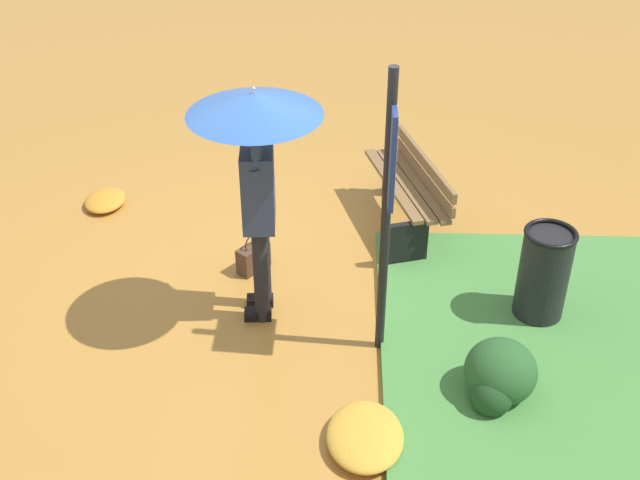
{
  "coord_description": "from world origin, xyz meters",
  "views": [
    {
      "loc": [
        5.36,
        0.52,
        4.19
      ],
      "look_at": [
        0.34,
        0.35,
        0.85
      ],
      "focal_mm": 45.3,
      "sensor_mm": 36.0,
      "label": 1
    }
  ],
  "objects_px": {
    "person_with_umbrella": "(256,148)",
    "trash_bin": "(543,275)",
    "park_bench": "(409,190)",
    "handbag": "(253,257)",
    "info_sign_post": "(389,185)"
  },
  "relations": [
    {
      "from": "park_bench",
      "to": "trash_bin",
      "type": "xyz_separation_m",
      "value": [
        1.35,
        0.98,
        0.02
      ]
    },
    {
      "from": "person_with_umbrella",
      "to": "park_bench",
      "type": "distance_m",
      "value": 2.22
    },
    {
      "from": "handbag",
      "to": "trash_bin",
      "type": "height_order",
      "value": "trash_bin"
    },
    {
      "from": "info_sign_post",
      "to": "park_bench",
      "type": "distance_m",
      "value": 2.05
    },
    {
      "from": "person_with_umbrella",
      "to": "trash_bin",
      "type": "xyz_separation_m",
      "value": [
        -0.09,
        2.23,
        -1.13
      ]
    },
    {
      "from": "handbag",
      "to": "trash_bin",
      "type": "distance_m",
      "value": 2.47
    },
    {
      "from": "person_with_umbrella",
      "to": "trash_bin",
      "type": "height_order",
      "value": "person_with_umbrella"
    },
    {
      "from": "handbag",
      "to": "park_bench",
      "type": "distance_m",
      "value": 1.61
    },
    {
      "from": "handbag",
      "to": "trash_bin",
      "type": "bearing_deg",
      "value": 76.07
    },
    {
      "from": "park_bench",
      "to": "handbag",
      "type": "bearing_deg",
      "value": -61.63
    },
    {
      "from": "handbag",
      "to": "info_sign_post",
      "type": "bearing_deg",
      "value": 47.91
    },
    {
      "from": "person_with_umbrella",
      "to": "trash_bin",
      "type": "bearing_deg",
      "value": 92.19
    },
    {
      "from": "person_with_umbrella",
      "to": "handbag",
      "type": "xyz_separation_m",
      "value": [
        -0.68,
        -0.16,
        -1.42
      ]
    },
    {
      "from": "handbag",
      "to": "trash_bin",
      "type": "relative_size",
      "value": 0.44
    },
    {
      "from": "park_bench",
      "to": "info_sign_post",
      "type": "bearing_deg",
      "value": -9.85
    }
  ]
}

